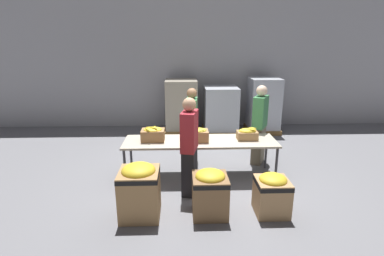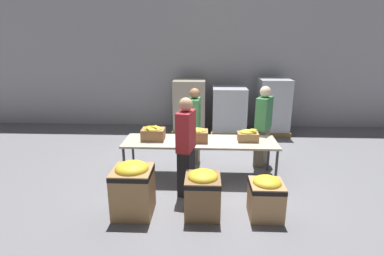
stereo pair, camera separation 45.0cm
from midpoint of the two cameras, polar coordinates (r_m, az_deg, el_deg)
The scene contains 15 objects.
ground_plane at distance 6.18m, azimuth -0.58°, elevation -9.16°, with size 30.00×30.00×0.00m, color slate.
wall_back at distance 9.44m, azimuth -1.24°, elevation 12.33°, with size 16.00×0.08×4.00m.
sorting_table at distance 5.91m, azimuth -0.60°, elevation -2.84°, with size 3.00×0.84×0.77m.
banana_box_0 at distance 5.93m, azimuth -9.63°, elevation -1.14°, with size 0.45×0.38×0.30m.
banana_box_1 at distance 5.83m, azimuth -1.29°, elevation -1.25°, with size 0.45×0.34×0.26m.
banana_box_2 at distance 5.98m, azimuth 8.41°, elevation -1.13°, with size 0.40×0.26×0.24m.
volunteer_0 at distance 6.63m, azimuth -1.98°, elevation 0.35°, with size 0.27×0.47×1.68m.
volunteer_1 at distance 5.21m, azimuth -2.97°, elevation -3.79°, with size 0.33×0.51×1.75m.
volunteer_2 at distance 6.67m, azimuth 10.87°, elevation 0.47°, with size 0.43×0.52×1.75m.
donation_bin_0 at distance 4.81m, azimuth -12.67°, elevation -11.28°, with size 0.61×0.61×0.88m.
donation_bin_1 at distance 4.76m, azimuth 0.69°, elevation -12.00°, with size 0.55×0.55×0.76m.
donation_bin_2 at distance 4.93m, azimuth 12.43°, elevation -11.98°, with size 0.51×0.51×0.67m.
pallet_stack_0 at distance 8.84m, azimuth 4.02°, elevation 3.32°, with size 1.04×1.04×1.37m.
pallet_stack_1 at distance 9.12m, azimuth 12.08°, elevation 4.17°, with size 0.94×0.94×1.61m.
pallet_stack_2 at distance 8.91m, azimuth -3.49°, elevation 4.07°, with size 0.99×0.99×1.56m.
Camera 1 is at (-0.36, -5.58, 2.66)m, focal length 28.00 mm.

